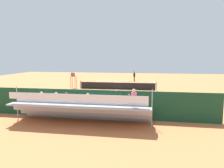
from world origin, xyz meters
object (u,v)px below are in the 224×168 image
Objects in this scene: tennis_ball_near at (127,82)px; tennis_racket at (129,81)px; bleacher_stand at (82,109)px; umpire_chair at (73,79)px; tennis_net at (117,86)px; equipment_bag at (106,113)px; tennis_player at (134,76)px; courtside_bench at (131,109)px.

tennis_racket is at bearing -97.39° from tennis_ball_near.
umpire_chair is at bearing -68.17° from bleacher_stand.
tennis_net is at bearing 87.53° from tennis_ball_near.
bleacher_stand reaches higher than equipment_bag.
umpire_chair is at bearing -61.50° from equipment_bag.
tennis_player is at bearing -121.27° from tennis_ball_near.
tennis_net is 10.42m from tennis_player.
umpire_chair is 3.70× the size of tennis_racket.
tennis_ball_near is (2.63, -21.73, -0.53)m from courtside_bench.
courtside_bench reaches higher than tennis_racket.
umpire_chair reaches higher than tennis_ball_near.
bleacher_stand reaches higher than tennis_ball_near.
tennis_racket is at bearing -91.24° from bleacher_stand.
courtside_bench is at bearing -175.91° from equipment_bag.
tennis_player is (-7.68, -10.07, -0.30)m from umpire_chair.
tennis_net is 5.35× the size of tennis_player.
equipment_bag is 0.47× the size of tennis_player.
tennis_player is (-0.28, -23.70, 0.84)m from equipment_bag.
tennis_net is 10.25m from tennis_racket.
tennis_ball_near is at bearing 58.73° from tennis_player.
tennis_player is at bearing -93.22° from bleacher_stand.
tennis_player reaches higher than courtside_bench.
tennis_net is at bearing -84.88° from equipment_bag.
bleacher_stand is 4.23× the size of umpire_chair.
umpire_chair is 10.60m from tennis_ball_near.
equipment_bag is (1.80, 0.13, -0.38)m from courtside_bench.
tennis_ball_near is at bearing -90.78° from bleacher_stand.
bleacher_stand is 15.68× the size of tennis_racket.
courtside_bench is at bearing 95.85° from tennis_racket.
tennis_player is at bearing -98.19° from tennis_net.
bleacher_stand is 4.70× the size of tennis_player.
tennis_net is at bearing 86.68° from tennis_racket.
bleacher_stand is 10.07× the size of equipment_bag.
bleacher_stand is at bearing 86.78° from tennis_player.
umpire_chair is 12.67m from tennis_player.
umpire_chair is (6.24, -15.58, 0.37)m from bleacher_stand.
bleacher_stand is 5.03× the size of courtside_bench.
tennis_player reaches higher than tennis_racket.
tennis_net is 1.14× the size of bleacher_stand.
umpire_chair is at bearing 51.41° from tennis_ball_near.
equipment_bag is 1.56× the size of tennis_racket.
bleacher_stand is (-0.04, 15.35, 0.44)m from tennis_net.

